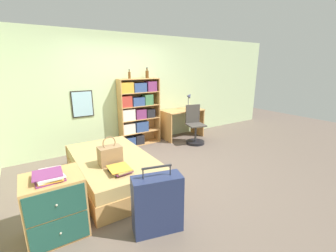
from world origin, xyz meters
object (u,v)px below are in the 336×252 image
at_px(dresser, 55,206).
at_px(magazine_pile_on_dresser, 49,176).
at_px(suitcase, 157,204).
at_px(bottle_green, 129,75).
at_px(desk_lamp, 189,98).
at_px(bookcase, 137,111).
at_px(bottle_brown, 147,74).
at_px(desk_chair, 195,131).
at_px(bed, 113,169).
at_px(desk, 182,119).
at_px(handbag, 110,155).
at_px(book_stack_on_bed, 120,169).

xyz_separation_m(dresser, magazine_pile_on_dresser, (-0.01, -0.03, 0.39)).
height_order(suitcase, bottle_green, bottle_green).
bearing_deg(desk_lamp, bookcase, 174.30).
distance_m(bottle_green, desk_lamp, 1.73).
distance_m(bottle_brown, desk_chair, 1.80).
relative_size(bed, magazine_pile_on_dresser, 5.40).
xyz_separation_m(bed, desk_chair, (2.38, 0.79, 0.09)).
bearing_deg(bed, bottle_brown, 45.80).
bearing_deg(bed, desk, 29.07).
bearing_deg(handbag, desk_lamp, 30.45).
height_order(desk_lamp, desk_chair, desk_lamp).
distance_m(magazine_pile_on_dresser, desk_lamp, 4.19).
bearing_deg(desk_lamp, bottle_brown, 171.42).
height_order(bed, magazine_pile_on_dresser, magazine_pile_on_dresser).
relative_size(bed, handbag, 4.51).
distance_m(bottle_brown, desk, 1.51).
height_order(book_stack_on_bed, dresser, dresser).
xyz_separation_m(bookcase, desk_chair, (1.24, -0.68, -0.51)).
xyz_separation_m(handbag, desk_lamp, (2.72, 1.60, 0.45)).
bearing_deg(desk_chair, magazine_pile_on_dresser, -153.97).
distance_m(suitcase, magazine_pile_on_dresser, 1.22).
xyz_separation_m(handbag, desk_chair, (2.50, 1.07, -0.28)).
xyz_separation_m(magazine_pile_on_dresser, bottle_brown, (2.42, 2.34, 0.94)).
height_order(book_stack_on_bed, bookcase, bookcase).
bearing_deg(bottle_brown, bookcase, -175.01).
height_order(desk, desk_chair, desk_chair).
xyz_separation_m(suitcase, desk, (2.35, 2.73, 0.17)).
distance_m(suitcase, bottle_green, 3.32).
height_order(suitcase, bottle_brown, bottle_brown).
xyz_separation_m(bookcase, desk_lamp, (1.46, -0.15, 0.22)).
xyz_separation_m(dresser, desk_lamp, (3.56, 2.14, 0.69)).
distance_m(dresser, bottle_green, 3.30).
height_order(dresser, bottle_brown, bottle_brown).
xyz_separation_m(bookcase, desk, (1.25, -0.14, -0.31)).
xyz_separation_m(bed, bookcase, (1.14, 1.47, 0.60)).
bearing_deg(book_stack_on_bed, magazine_pile_on_dresser, -164.12).
xyz_separation_m(bottle_green, desk, (1.39, -0.16, -1.16)).
height_order(bottle_green, desk, bottle_green).
bearing_deg(handbag, desk_chair, 23.09).
bearing_deg(handbag, book_stack_on_bed, -85.42).
height_order(bed, bottle_green, bottle_green).
bearing_deg(book_stack_on_bed, bottle_brown, 53.50).
bearing_deg(desk, handbag, -147.39).
xyz_separation_m(suitcase, desk_chair, (2.34, 2.19, -0.03)).
xyz_separation_m(handbag, suitcase, (0.16, -1.12, -0.25)).
relative_size(handbag, magazine_pile_on_dresser, 1.20).
bearing_deg(bookcase, handbag, -125.85).
relative_size(handbag, bottle_brown, 1.77).
relative_size(suitcase, desk_lamp, 1.89).
bearing_deg(bed, desk_lamp, 26.95).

